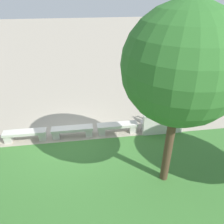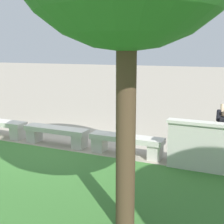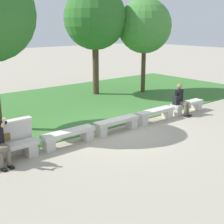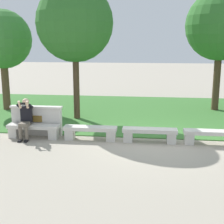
{
  "view_description": "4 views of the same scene",
  "coord_description": "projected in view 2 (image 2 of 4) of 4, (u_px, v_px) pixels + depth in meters",
  "views": [
    {
      "loc": [
        -0.58,
        7.69,
        5.56
      ],
      "look_at": [
        -1.74,
        -0.36,
        0.85
      ],
      "focal_mm": 35.0,
      "sensor_mm": 36.0,
      "label": 1
    },
    {
      "loc": [
        -4.43,
        6.32,
        2.35
      ],
      "look_at": [
        -1.23,
        -0.7,
        0.82
      ],
      "focal_mm": 50.0,
      "sensor_mm": 36.0,
      "label": 2
    },
    {
      "loc": [
        -6.54,
        -7.69,
        3.51
      ],
      "look_at": [
        -0.79,
        -0.71,
        0.99
      ],
      "focal_mm": 50.0,
      "sensor_mm": 36.0,
      "label": 3
    },
    {
      "loc": [
        -0.02,
        -9.55,
        3.09
      ],
      "look_at": [
        -1.16,
        -0.3,
        1.02
      ],
      "focal_mm": 50.0,
      "sensor_mm": 36.0,
      "label": 4
    }
  ],
  "objects": [
    {
      "name": "ground_plane",
      "position": [
        56.0,
        144.0,
        7.9
      ],
      "size": [
        80.0,
        80.0,
        0.0
      ],
      "primitive_type": "plane",
      "color": "#A89E8C"
    },
    {
      "name": "bench_main",
      "position": [
        214.0,
        154.0,
        6.29
      ],
      "size": [
        1.72,
        0.4,
        0.45
      ],
      "color": "beige",
      "rests_on": "ground"
    },
    {
      "name": "bench_near",
      "position": [
        126.0,
        142.0,
        7.07
      ],
      "size": [
        1.72,
        0.4,
        0.45
      ],
      "color": "beige",
      "rests_on": "ground"
    },
    {
      "name": "bench_mid",
      "position": [
        56.0,
        133.0,
        7.84
      ],
      "size": [
        1.72,
        0.4,
        0.45
      ],
      "color": "beige",
      "rests_on": "ground"
    },
    {
      "name": "backrest_wall_with_plaque",
      "position": [
        213.0,
        148.0,
        5.95
      ],
      "size": [
        1.78,
        0.24,
        1.01
      ],
      "color": "beige",
      "rests_on": "ground"
    }
  ]
}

